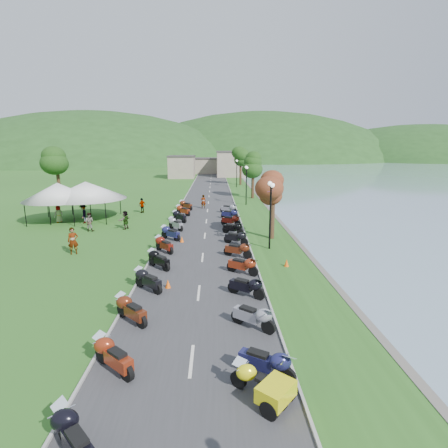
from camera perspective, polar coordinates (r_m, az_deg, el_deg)
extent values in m
cube|color=#3A3A3D|center=(47.94, -2.57, 3.50)|extent=(7.00, 120.00, 0.02)
cube|color=gray|center=(92.50, -3.36, 9.48)|extent=(18.00, 16.00, 5.00)
imported|color=slate|center=(27.53, -23.25, -4.52)|extent=(0.86, 0.76, 1.96)
imported|color=slate|center=(34.24, -21.04, -1.09)|extent=(0.87, 0.51, 1.73)
imported|color=slate|center=(37.96, -21.86, 0.13)|extent=(0.84, 1.34, 1.94)
cone|color=#F2590C|center=(19.66, -9.15, -9.63)|extent=(0.32, 0.32, 0.49)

